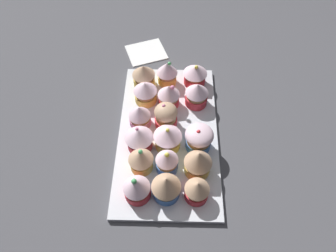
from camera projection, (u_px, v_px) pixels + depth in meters
ground_plane at (168, 138)px, 80.74cm from camera, size 180.00×180.00×3.00cm
baking_tray at (168, 134)px, 79.03cm from camera, size 45.46×25.18×1.20cm
cupcake_0 at (144, 75)px, 85.29cm from camera, size 6.37×6.37×6.99cm
cupcake_1 at (145, 92)px, 81.98cm from camera, size 6.37×6.37×6.71cm
cupcake_2 at (140, 116)px, 77.59cm from camera, size 5.58×5.58×6.54cm
cupcake_3 at (139, 138)px, 73.24cm from camera, size 6.86×6.86×7.17cm
cupcake_4 at (141, 160)px, 70.03cm from camera, size 5.83×5.83×7.06cm
cupcake_5 at (137, 188)px, 66.09cm from camera, size 6.00×6.00×7.34cm
cupcake_6 at (167, 72)px, 85.54cm from camera, size 5.80×5.80×7.70cm
cupcake_7 at (170, 95)px, 81.00cm from camera, size 5.91×5.91×7.50cm
cupcake_8 at (166, 116)px, 77.34cm from camera, size 5.89×5.89×7.30cm
cupcake_9 at (168, 137)px, 73.25cm from camera, size 6.88×6.88×7.45cm
cupcake_10 at (168, 161)px, 69.64cm from camera, size 5.25×5.25×7.76cm
cupcake_11 at (166, 186)px, 65.81cm from camera, size 6.53×6.53×7.58cm
cupcake_12 at (195, 74)px, 85.71cm from camera, size 6.74×6.74×7.00cm
cupcake_13 at (197, 94)px, 81.22cm from camera, size 6.13×6.13×7.28cm
cupcake_14 at (199, 138)px, 73.30cm from camera, size 6.84×6.84×7.08cm
cupcake_15 at (198, 162)px, 68.93cm from camera, size 6.41×6.41×8.06cm
cupcake_16 at (197, 190)px, 66.00cm from camera, size 5.50×5.50×6.57cm
napkin at (146, 52)px, 97.48cm from camera, size 13.50×14.39×0.60cm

